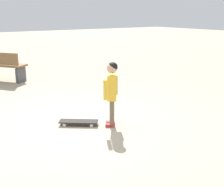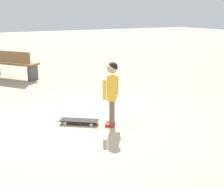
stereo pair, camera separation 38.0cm
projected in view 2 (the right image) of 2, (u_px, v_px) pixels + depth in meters
The scene contains 4 objects.
ground_plane at pixel (73, 124), 4.89m from camera, with size 50.00×50.00×0.00m, color tan.
child_person at pixel (112, 87), 4.66m from camera, with size 0.28×0.37×1.06m.
skateboard at pixel (79, 121), 4.88m from camera, with size 0.54×0.63×0.07m.
street_bench at pixel (11, 64), 8.16m from camera, with size 1.55×1.30×0.80m.
Camera 2 is at (4.31, -1.67, 1.81)m, focal length 46.85 mm.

